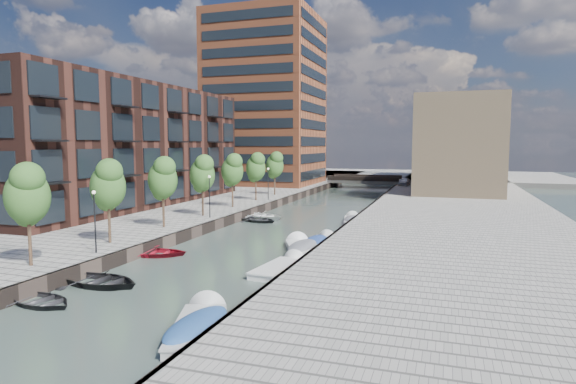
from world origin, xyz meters
The scene contains 32 objects.
water centered at (0.00, 40.00, 0.00)m, with size 300.00×300.00×0.00m, color #38473F.
quay_left centered at (-36.00, 40.00, 0.50)m, with size 60.00×140.00×1.00m, color gray.
quay_right centered at (16.00, 40.00, 0.50)m, with size 20.00×140.00×1.00m, color gray.
quay_wall_left centered at (-6.10, 40.00, 0.50)m, with size 0.25×140.00×1.00m, color #332823.
quay_wall_right centered at (6.10, 40.00, 0.50)m, with size 0.25×140.00×1.00m, color #332823.
far_closure centered at (0.00, 100.00, 0.50)m, with size 80.00×40.00×1.00m, color gray.
apartment_block centered at (-20.00, 30.00, 8.00)m, with size 8.00×38.00×14.00m, color black.
tower centered at (-17.00, 65.00, 16.00)m, with size 18.00×18.00×30.00m, color #994C2C.
tan_block_near centered at (16.00, 62.00, 8.00)m, with size 12.00×25.00×14.00m, color tan.
tan_block_far centered at (16.00, 88.00, 9.00)m, with size 12.00×20.00×16.00m, color tan.
bridge centered at (0.00, 72.00, 1.39)m, with size 13.00×6.00×1.30m.
tree_0 centered at (-8.50, 4.00, 5.31)m, with size 2.50×2.50×5.95m.
tree_1 centered at (-8.50, 11.00, 5.31)m, with size 2.50×2.50×5.95m.
tree_2 centered at (-8.50, 18.00, 5.31)m, with size 2.50×2.50×5.95m.
tree_3 centered at (-8.50, 25.00, 5.31)m, with size 2.50×2.50×5.95m.
tree_4 centered at (-8.50, 32.00, 5.31)m, with size 2.50×2.50×5.95m.
tree_5 centered at (-8.50, 39.00, 5.31)m, with size 2.50×2.50×5.95m.
tree_6 centered at (-8.50, 46.00, 5.31)m, with size 2.50×2.50×5.95m.
lamp_0 centered at (-7.20, 8.00, 3.51)m, with size 0.24×0.24×4.12m.
lamp_1 centered at (-7.20, 24.00, 3.51)m, with size 0.24×0.24×4.12m.
lamp_2 centered at (-7.20, 40.00, 3.51)m, with size 0.24×0.24×4.12m.
sloop_0 centered at (-4.75, 1.00, 0.00)m, with size 2.91×4.08×0.84m, color #242427.
sloop_1 centered at (-4.12, 4.70, 0.00)m, with size 3.56×4.98×1.03m, color black.
sloop_2 centered at (-5.40, 12.14, 0.00)m, with size 3.21×4.50×0.93m, color maroon.
sloop_3 centered at (-4.47, 30.88, 0.00)m, with size 3.69×5.17×1.07m, color white.
sloop_4 centered at (-4.07, 28.82, 0.00)m, with size 3.03×4.24×0.88m, color #232426.
motorboat_0 centered at (4.55, 0.50, 0.23)m, with size 3.65×5.90×1.86m.
motorboat_1 centered at (4.26, 16.95, 0.23)m, with size 4.14×6.00×1.90m.
motorboat_2 centered at (4.63, 11.27, 0.10)m, with size 2.34×5.31×1.71m.
motorboat_3 centered at (4.81, 19.77, 0.20)m, with size 2.25×4.99×1.61m.
motorboat_4 centered at (5.29, 32.00, 0.19)m, with size 2.40×4.90×1.56m.
car centered at (7.62, 67.56, 1.67)m, with size 1.59×3.95×1.34m, color silver.
Camera 1 is at (14.69, -17.56, 8.13)m, focal length 30.00 mm.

